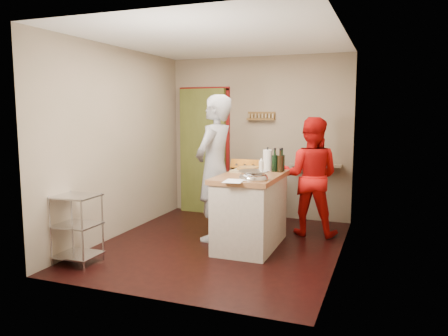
{
  "coord_description": "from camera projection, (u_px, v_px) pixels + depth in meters",
  "views": [
    {
      "loc": [
        2.0,
        -5.12,
        1.74
      ],
      "look_at": [
        0.06,
        0.0,
        1.02
      ],
      "focal_mm": 35.0,
      "sensor_mm": 36.0,
      "label": 1
    }
  ],
  "objects": [
    {
      "name": "wire_shelving",
      "position": [
        77.0,
        226.0,
        4.96
      ],
      "size": [
        0.48,
        0.4,
        0.8
      ],
      "color": "silver",
      "rests_on": "ground"
    },
    {
      "name": "island",
      "position": [
        251.0,
        209.0,
        5.57
      ],
      "size": [
        0.73,
        1.36,
        1.25
      ],
      "color": "beige",
      "rests_on": "ground"
    },
    {
      "name": "person_stripe",
      "position": [
        215.0,
        168.0,
        5.83
      ],
      "size": [
        0.54,
        0.76,
        1.95
      ],
      "primitive_type": "imported",
      "rotation": [
        0.0,
        0.0,
        -1.69
      ],
      "color": "#B1B1B6",
      "rests_on": "ground"
    },
    {
      "name": "ceiling",
      "position": [
        220.0,
        39.0,
        5.34
      ],
      "size": [
        3.0,
        3.5,
        0.02
      ],
      "primitive_type": "cube",
      "color": "white",
      "rests_on": "back_wall"
    },
    {
      "name": "right_wall",
      "position": [
        342.0,
        149.0,
        4.98
      ],
      "size": [
        0.04,
        3.5,
        2.6
      ],
      "primitive_type": "cube",
      "color": "gray",
      "rests_on": "ground"
    },
    {
      "name": "left_wall",
      "position": [
        119.0,
        142.0,
        6.04
      ],
      "size": [
        0.04,
        3.5,
        2.6
      ],
      "primitive_type": "cube",
      "color": "gray",
      "rests_on": "ground"
    },
    {
      "name": "floor",
      "position": [
        220.0,
        245.0,
        5.68
      ],
      "size": [
        3.5,
        3.5,
        0.0
      ],
      "primitive_type": "plane",
      "color": "black",
      "rests_on": "ground"
    },
    {
      "name": "person_red",
      "position": [
        311.0,
        176.0,
        6.09
      ],
      "size": [
        0.81,
        0.63,
        1.65
      ],
      "primitive_type": "imported",
      "rotation": [
        0.0,
        0.0,
        3.15
      ],
      "color": "#BC0E0C",
      "rests_on": "ground"
    },
    {
      "name": "stove",
      "position": [
        255.0,
        192.0,
        6.92
      ],
      "size": [
        0.6,
        0.63,
        1.0
      ],
      "color": "black",
      "rests_on": "ground"
    },
    {
      "name": "back_wall",
      "position": [
        223.0,
        147.0,
        7.41
      ],
      "size": [
        3.0,
        0.44,
        2.6
      ],
      "color": "gray",
      "rests_on": "ground"
    }
  ]
}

